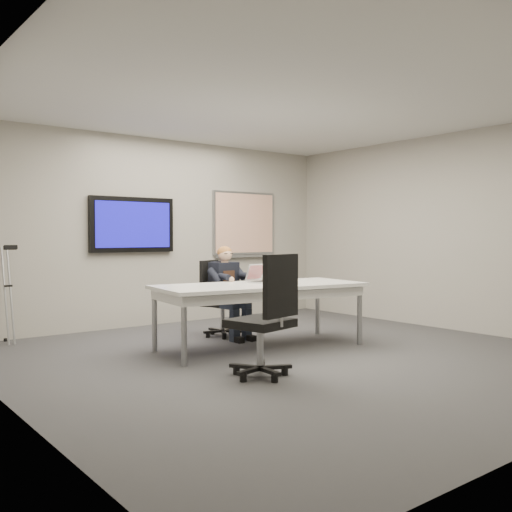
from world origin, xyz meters
TOP-DOWN VIEW (x-y plane):
  - floor at (0.00, 0.00)m, footprint 6.00×6.00m
  - ceiling at (0.00, 0.00)m, footprint 6.00×6.00m
  - wall_back at (0.00, 3.00)m, footprint 6.00×0.02m
  - wall_left at (-3.00, 0.00)m, footprint 0.02×6.00m
  - wall_right at (3.00, 0.00)m, footprint 0.02×6.00m
  - conference_table at (0.01, 0.60)m, footprint 2.60×1.37m
  - tv_display at (-0.50, 2.95)m, footprint 1.30×0.09m
  - whiteboard at (1.55, 2.97)m, footprint 1.25×0.08m
  - office_chair_far at (0.09, 1.56)m, footprint 0.64×0.64m
  - office_chair_near at (-0.84, -0.54)m, footprint 0.66×0.66m
  - seated_person at (0.10, 1.33)m, footprint 0.39×0.68m
  - crutch at (-2.27, 2.77)m, footprint 0.39×0.69m
  - laptop at (0.16, 0.81)m, footprint 0.35×0.36m
  - name_tent at (0.25, 0.40)m, footprint 0.28×0.14m
  - pen at (-0.01, 0.28)m, footprint 0.06×0.14m

SIDE VIEW (x-z plane):
  - floor at x=0.00m, z-range -0.01..0.01m
  - office_chair_far at x=0.09m, z-range -0.19..0.82m
  - office_chair_near at x=-0.84m, z-range -0.22..0.95m
  - seated_person at x=0.10m, z-range -0.12..1.09m
  - crutch at x=-2.27m, z-range -0.03..1.28m
  - conference_table at x=0.01m, z-range 0.30..1.06m
  - pen at x=-0.01m, z-range 0.77..0.78m
  - name_tent at x=0.25m, z-range 0.77..0.87m
  - laptop at x=0.16m, z-range 0.71..0.93m
  - wall_back at x=0.00m, z-range 0.00..2.80m
  - wall_left at x=-3.00m, z-range 0.00..2.80m
  - wall_right at x=3.00m, z-range 0.00..2.80m
  - tv_display at x=-0.50m, z-range 1.10..1.90m
  - whiteboard at x=1.55m, z-range 0.98..2.08m
  - ceiling at x=0.00m, z-range 2.79..2.81m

